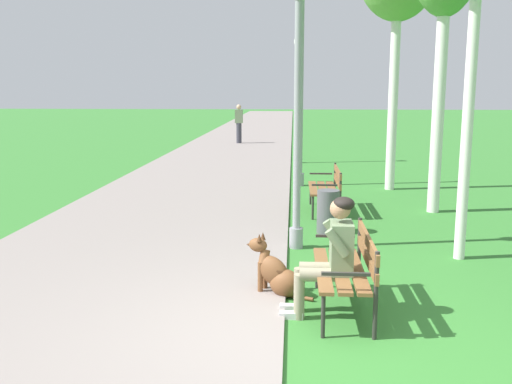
% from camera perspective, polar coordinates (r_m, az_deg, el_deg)
% --- Properties ---
extents(ground_plane, '(120.00, 120.00, 0.00)m').
position_cam_1_polar(ground_plane, '(5.50, 5.17, -14.64)').
color(ground_plane, '#33752D').
extents(paved_path, '(4.38, 60.00, 0.04)m').
position_cam_1_polar(paved_path, '(29.17, -0.75, 5.74)').
color(paved_path, gray).
rests_on(paved_path, ground).
extents(park_bench_near, '(0.55, 1.50, 0.85)m').
position_cam_1_polar(park_bench_near, '(6.09, 9.24, -7.07)').
color(park_bench_near, brown).
rests_on(park_bench_near, ground).
extents(park_bench_mid, '(0.55, 1.50, 0.85)m').
position_cam_1_polar(park_bench_mid, '(10.90, 7.13, 0.67)').
color(park_bench_mid, brown).
rests_on(park_bench_mid, ground).
extents(person_seated_on_near_bench, '(0.74, 0.49, 1.25)m').
position_cam_1_polar(person_seated_on_near_bench, '(5.88, 7.40, -5.93)').
color(person_seated_on_near_bench, gray).
rests_on(person_seated_on_near_bench, ground).
extents(dog_brown, '(0.79, 0.46, 0.71)m').
position_cam_1_polar(dog_brown, '(6.53, 2.06, -8.08)').
color(dog_brown, brown).
rests_on(dog_brown, ground).
extents(lamp_post_near, '(0.24, 0.24, 3.80)m').
position_cam_1_polar(lamp_post_near, '(8.19, 4.16, 7.82)').
color(lamp_post_near, gray).
rests_on(lamp_post_near, ground).
extents(lamp_post_mid, '(0.24, 0.24, 4.62)m').
position_cam_1_polar(lamp_post_mid, '(13.69, 4.50, 10.54)').
color(lamp_post_mid, gray).
rests_on(lamp_post_mid, ground).
extents(lamp_post_far, '(0.24, 0.24, 3.87)m').
position_cam_1_polar(lamp_post_far, '(18.00, 4.12, 9.25)').
color(lamp_post_far, gray).
rests_on(lamp_post_far, ground).
extents(litter_bin, '(0.36, 0.36, 0.70)m').
position_cam_1_polar(litter_bin, '(9.35, 7.17, -1.94)').
color(litter_bin, '#515156').
rests_on(litter_bin, ground).
extents(pedestrian_distant, '(0.32, 0.22, 1.65)m').
position_cam_1_polar(pedestrian_distant, '(24.25, -1.71, 6.77)').
color(pedestrian_distant, '#383842').
rests_on(pedestrian_distant, ground).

